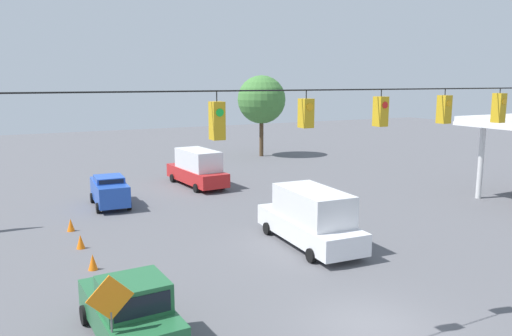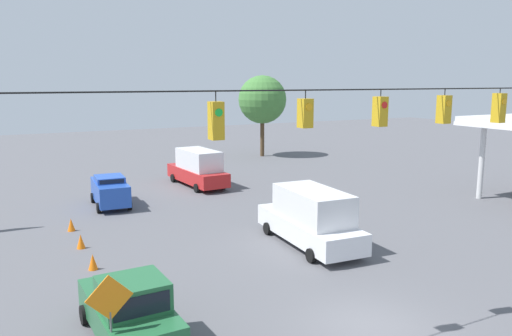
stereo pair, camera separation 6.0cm
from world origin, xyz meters
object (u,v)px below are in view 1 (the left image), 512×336
at_px(traffic_cone_third, 93,262).
at_px(traffic_cone_fourth, 81,242).
at_px(traffic_cone_second, 105,289).
at_px(pickup_truck_green_parked_shoulder, 130,310).
at_px(box_truck_white_crossing_near, 311,217).
at_px(tree_horizon_left, 261,100).
at_px(overhead_signal_span, 380,159).
at_px(traffic_cone_fifth, 71,225).
at_px(box_truck_red_oncoming_deep, 197,168).
at_px(sedan_blue_withflow_far, 110,191).
at_px(work_zone_sign, 111,305).
at_px(traffic_cone_nearest, 128,323).

bearing_deg(traffic_cone_third, traffic_cone_fourth, -89.05).
distance_m(traffic_cone_second, traffic_cone_fourth, 6.12).
distance_m(pickup_truck_green_parked_shoulder, box_truck_white_crossing_near, 11.13).
relative_size(pickup_truck_green_parked_shoulder, tree_horizon_left, 0.60).
relative_size(pickup_truck_green_parked_shoulder, traffic_cone_third, 7.42).
bearing_deg(overhead_signal_span, traffic_cone_fifth, -64.79).
relative_size(traffic_cone_fourth, traffic_cone_fifth, 1.00).
bearing_deg(traffic_cone_second, tree_horizon_left, -127.25).
bearing_deg(box_truck_red_oncoming_deep, traffic_cone_second, 59.45).
xyz_separation_m(pickup_truck_green_parked_shoulder, tree_horizon_left, (-21.45, -31.85, 4.96)).
bearing_deg(sedan_blue_withflow_far, overhead_signal_span, 102.30).
height_order(overhead_signal_span, box_truck_white_crossing_near, overhead_signal_span).
distance_m(traffic_cone_fifth, work_zone_sign, 14.49).
xyz_separation_m(overhead_signal_span, traffic_cone_second, (7.29, -6.27, -5.17)).
xyz_separation_m(traffic_cone_nearest, work_zone_sign, (0.87, 2.08, 1.64)).
bearing_deg(work_zone_sign, traffic_cone_nearest, -112.64).
bearing_deg(tree_horizon_left, box_truck_red_oncoming_deep, 44.45).
xyz_separation_m(box_truck_red_oncoming_deep, traffic_cone_second, (10.09, 17.09, -1.03)).
relative_size(sedan_blue_withflow_far, traffic_cone_fourth, 6.61).
height_order(overhead_signal_span, traffic_cone_nearest, overhead_signal_span).
bearing_deg(traffic_cone_fifth, traffic_cone_nearest, 90.71).
bearing_deg(traffic_cone_third, tree_horizon_left, -130.36).
height_order(traffic_cone_third, work_zone_sign, work_zone_sign).
height_order(box_truck_white_crossing_near, traffic_cone_second, box_truck_white_crossing_near).
relative_size(box_truck_white_crossing_near, traffic_cone_second, 10.14).
bearing_deg(overhead_signal_span, box_truck_red_oncoming_deep, -96.84).
distance_m(box_truck_white_crossing_near, traffic_cone_third, 10.12).
relative_size(work_zone_sign, tree_horizon_left, 0.34).
xyz_separation_m(traffic_cone_second, traffic_cone_fourth, (-0.01, -6.12, 0.00)).
xyz_separation_m(traffic_cone_third, tree_horizon_left, (-21.49, -25.29, 5.59)).
relative_size(overhead_signal_span, traffic_cone_fifth, 34.93).
bearing_deg(tree_horizon_left, traffic_cone_third, 49.64).
bearing_deg(tree_horizon_left, traffic_cone_fifth, 41.43).
xyz_separation_m(overhead_signal_span, sedan_blue_withflow_far, (4.38, -20.06, -4.49)).
bearing_deg(traffic_cone_third, traffic_cone_nearest, 90.57).
relative_size(traffic_cone_second, traffic_cone_fifth, 1.00).
height_order(box_truck_white_crossing_near, traffic_cone_nearest, box_truck_white_crossing_near).
bearing_deg(traffic_cone_fifth, box_truck_white_crossing_near, 142.35).
distance_m(sedan_blue_withflow_far, work_zone_sign, 19.26).
bearing_deg(overhead_signal_span, pickup_truck_green_parked_shoulder, -21.03).
height_order(box_truck_white_crossing_near, traffic_cone_fourth, box_truck_white_crossing_near).
bearing_deg(box_truck_red_oncoming_deep, traffic_cone_fourth, 47.42).
distance_m(box_truck_white_crossing_near, tree_horizon_left, 29.53).
bearing_deg(traffic_cone_nearest, traffic_cone_third, -89.43).
distance_m(pickup_truck_green_parked_shoulder, work_zone_sign, 2.07).
distance_m(sedan_blue_withflow_far, traffic_cone_fifth, 5.43).
distance_m(overhead_signal_span, tree_horizon_left, 37.43).
height_order(work_zone_sign, tree_horizon_left, tree_horizon_left).
relative_size(overhead_signal_span, traffic_cone_third, 34.93).
bearing_deg(traffic_cone_fourth, traffic_cone_second, 89.92).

